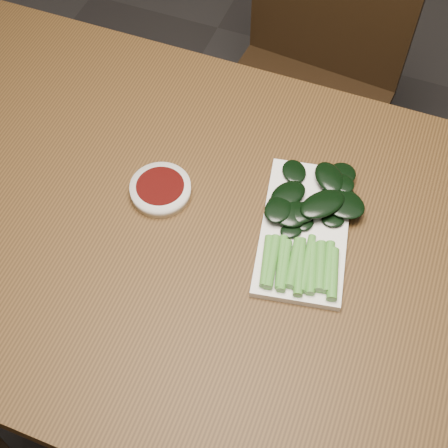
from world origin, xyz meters
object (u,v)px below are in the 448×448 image
table (232,261)px  serving_plate (304,230)px  sauce_bowl (161,190)px  gai_lan (308,223)px  chair_far (307,82)px

table → serving_plate: 0.14m
sauce_bowl → gai_lan: (0.26, 0.02, 0.01)m
table → gai_lan: (0.11, 0.06, 0.10)m
sauce_bowl → table: bearing=-16.5°
gai_lan → serving_plate: bearing=-134.7°
chair_far → serving_plate: 0.68m
table → gai_lan: bearing=29.2°
sauce_bowl → serving_plate: bearing=3.2°
table → sauce_bowl: (-0.15, 0.04, 0.08)m
sauce_bowl → chair_far: bearing=80.2°
serving_plate → gai_lan: gai_lan is taller
table → gai_lan: 0.16m
table → serving_plate: serving_plate is taller
table → sauce_bowl: bearing=163.5°
serving_plate → table: bearing=-151.4°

